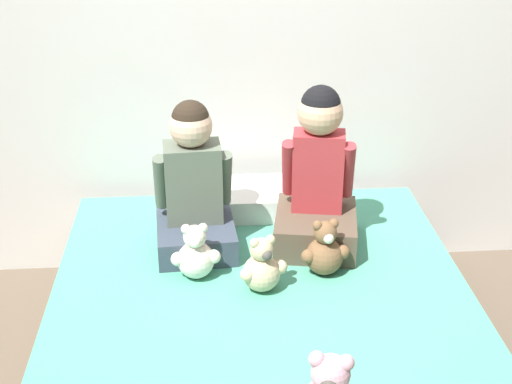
{
  "coord_description": "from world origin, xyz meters",
  "views": [
    {
      "loc": [
        -0.19,
        -2.17,
        1.98
      ],
      "look_at": [
        0.0,
        0.4,
        0.73
      ],
      "focal_mm": 50.0,
      "sensor_mm": 36.0,
      "label": 1
    }
  ],
  "objects_px": {
    "teddy_bear_held_by_right_child": "(325,251)",
    "pillow_at_headboard": "(250,199)",
    "teddy_bear_held_by_left_child": "(196,255)",
    "teddy_bear_between_children": "(263,268)",
    "child_on_right": "(317,182)",
    "child_on_left": "(194,189)",
    "bed": "(264,356)"
  },
  "relations": [
    {
      "from": "teddy_bear_held_by_right_child",
      "to": "teddy_bear_between_children",
      "type": "height_order",
      "value": "teddy_bear_held_by_right_child"
    },
    {
      "from": "bed",
      "to": "child_on_right",
      "type": "bearing_deg",
      "value": 61.36
    },
    {
      "from": "child_on_right",
      "to": "teddy_bear_between_children",
      "type": "relative_size",
      "value": 2.99
    },
    {
      "from": "child_on_right",
      "to": "teddy_bear_held_by_right_child",
      "type": "bearing_deg",
      "value": -81.22
    },
    {
      "from": "bed",
      "to": "child_on_left",
      "type": "xyz_separation_m",
      "value": [
        -0.25,
        0.48,
        0.49
      ]
    },
    {
      "from": "child_on_left",
      "to": "teddy_bear_held_by_left_child",
      "type": "height_order",
      "value": "child_on_left"
    },
    {
      "from": "teddy_bear_between_children",
      "to": "teddy_bear_held_by_right_child",
      "type": "bearing_deg",
      "value": 2.4
    },
    {
      "from": "child_on_left",
      "to": "teddy_bear_between_children",
      "type": "distance_m",
      "value": 0.48
    },
    {
      "from": "child_on_right",
      "to": "bed",
      "type": "bearing_deg",
      "value": -108.78
    },
    {
      "from": "teddy_bear_held_by_right_child",
      "to": "pillow_at_headboard",
      "type": "bearing_deg",
      "value": 105.06
    },
    {
      "from": "teddy_bear_held_by_left_child",
      "to": "teddy_bear_between_children",
      "type": "relative_size",
      "value": 1.02
    },
    {
      "from": "teddy_bear_held_by_left_child",
      "to": "pillow_at_headboard",
      "type": "bearing_deg",
      "value": 62.68
    },
    {
      "from": "teddy_bear_held_by_right_child",
      "to": "teddy_bear_between_children",
      "type": "xyz_separation_m",
      "value": [
        -0.25,
        -0.1,
        -0.0
      ]
    },
    {
      "from": "pillow_at_headboard",
      "to": "child_on_left",
      "type": "bearing_deg",
      "value": -129.3
    },
    {
      "from": "child_on_right",
      "to": "teddy_bear_held_by_right_child",
      "type": "xyz_separation_m",
      "value": [
        -0.0,
        -0.26,
        -0.18
      ]
    },
    {
      "from": "child_on_right",
      "to": "teddy_bear_between_children",
      "type": "height_order",
      "value": "child_on_right"
    },
    {
      "from": "bed",
      "to": "pillow_at_headboard",
      "type": "relative_size",
      "value": 3.74
    },
    {
      "from": "child_on_left",
      "to": "teddy_bear_held_by_right_child",
      "type": "distance_m",
      "value": 0.6
    },
    {
      "from": "bed",
      "to": "child_on_right",
      "type": "height_order",
      "value": "child_on_right"
    },
    {
      "from": "child_on_left",
      "to": "teddy_bear_between_children",
      "type": "height_order",
      "value": "child_on_left"
    },
    {
      "from": "teddy_bear_held_by_left_child",
      "to": "teddy_bear_held_by_right_child",
      "type": "bearing_deg",
      "value": -4.61
    },
    {
      "from": "bed",
      "to": "pillow_at_headboard",
      "type": "bearing_deg",
      "value": 90.0
    },
    {
      "from": "bed",
      "to": "child_on_left",
      "type": "bearing_deg",
      "value": 117.49
    },
    {
      "from": "teddy_bear_held_by_left_child",
      "to": "bed",
      "type": "bearing_deg",
      "value": -46.26
    },
    {
      "from": "bed",
      "to": "pillow_at_headboard",
      "type": "distance_m",
      "value": 0.84
    },
    {
      "from": "child_on_left",
      "to": "teddy_bear_held_by_left_child",
      "type": "bearing_deg",
      "value": -93.31
    },
    {
      "from": "child_on_left",
      "to": "teddy_bear_held_by_left_child",
      "type": "distance_m",
      "value": 0.3
    },
    {
      "from": "child_on_right",
      "to": "pillow_at_headboard",
      "type": "bearing_deg",
      "value": 140.02
    },
    {
      "from": "bed",
      "to": "child_on_right",
      "type": "distance_m",
      "value": 0.74
    },
    {
      "from": "teddy_bear_between_children",
      "to": "child_on_right",
      "type": "bearing_deg",
      "value": 35.22
    },
    {
      "from": "child_on_left",
      "to": "teddy_bear_between_children",
      "type": "bearing_deg",
      "value": -58.63
    },
    {
      "from": "child_on_right",
      "to": "pillow_at_headboard",
      "type": "height_order",
      "value": "child_on_right"
    }
  ]
}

